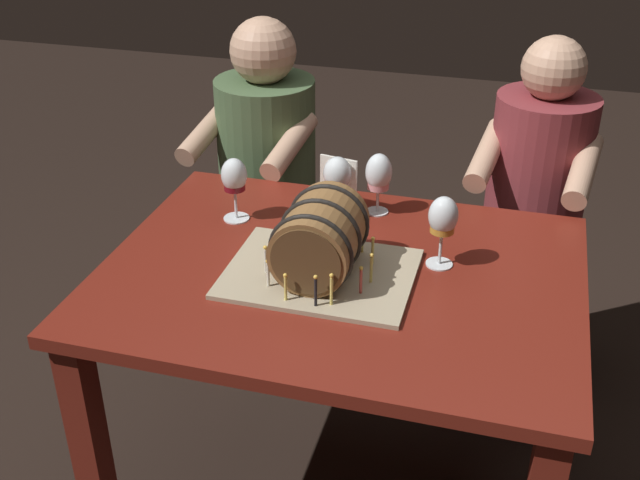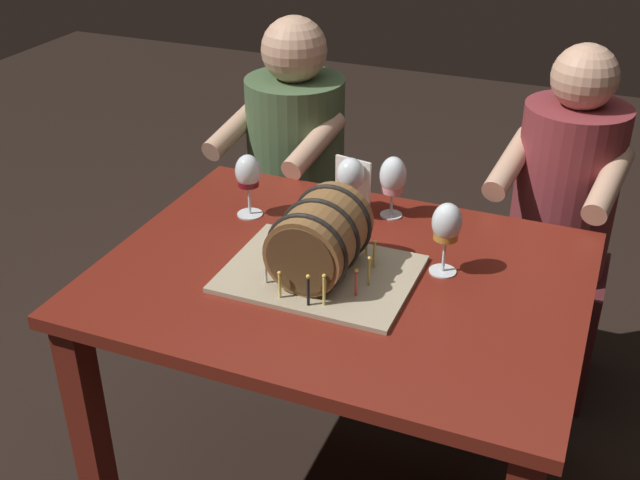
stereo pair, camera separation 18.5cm
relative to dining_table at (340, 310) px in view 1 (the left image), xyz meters
name	(u,v)px [view 1 (the left image)]	position (x,y,z in m)	size (l,w,h in m)	color
dining_table	(340,310)	(0.00, 0.00, 0.00)	(1.18, 0.90, 0.75)	maroon
barrel_cake	(320,243)	(-0.04, -0.04, 0.21)	(0.45, 0.35, 0.21)	tan
wine_glass_empty	(337,175)	(-0.08, 0.27, 0.25)	(0.08, 0.08, 0.18)	white
wine_glass_red	(234,178)	(-0.35, 0.19, 0.24)	(0.07, 0.07, 0.18)	white
wine_glass_amber	(443,219)	(0.23, 0.09, 0.25)	(0.07, 0.07, 0.19)	white
wine_glass_rose	(379,175)	(0.02, 0.33, 0.24)	(0.07, 0.07, 0.18)	white
menu_card	(338,184)	(-0.09, 0.31, 0.20)	(0.11, 0.01, 0.16)	silver
person_seated_left	(268,197)	(-0.45, 0.73, -0.09)	(0.41, 0.50, 1.17)	#2A3A24
person_seated_right	(529,234)	(0.45, 0.73, -0.10)	(0.39, 0.49, 1.17)	#4C1B1E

